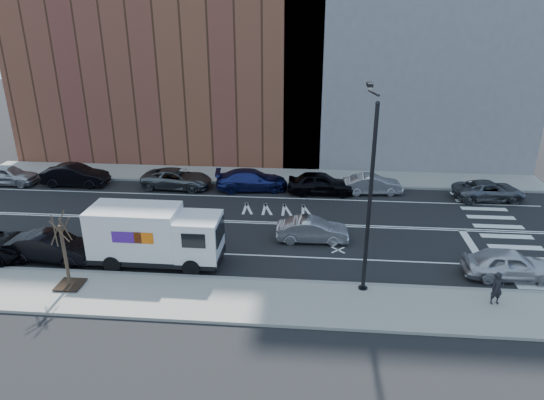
% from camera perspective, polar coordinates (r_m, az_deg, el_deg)
% --- Properties ---
extents(ground, '(120.00, 120.00, 0.00)m').
position_cam_1_polar(ground, '(30.64, -3.75, -2.59)').
color(ground, black).
rests_on(ground, ground).
extents(sidewalk_near, '(44.00, 3.60, 0.15)m').
position_cam_1_polar(sidewalk_near, '(23.01, -7.04, -11.47)').
color(sidewalk_near, gray).
rests_on(sidewalk_near, ground).
extents(sidewalk_far, '(44.00, 3.60, 0.15)m').
position_cam_1_polar(sidewalk_far, '(38.72, -1.84, 2.88)').
color(sidewalk_far, gray).
rests_on(sidewalk_far, ground).
extents(curb_near, '(44.00, 0.25, 0.17)m').
position_cam_1_polar(curb_near, '(24.49, -6.19, -9.16)').
color(curb_near, gray).
rests_on(curb_near, ground).
extents(curb_far, '(44.00, 0.25, 0.17)m').
position_cam_1_polar(curb_far, '(37.03, -2.16, 2.00)').
color(curb_far, gray).
rests_on(curb_far, ground).
extents(crosswalk, '(3.00, 14.00, 0.01)m').
position_cam_1_polar(crosswalk, '(32.46, 25.47, -3.34)').
color(crosswalk, white).
rests_on(crosswalk, ground).
extents(road_markings, '(40.00, 8.60, 0.01)m').
position_cam_1_polar(road_markings, '(30.64, -3.75, -2.58)').
color(road_markings, white).
rests_on(road_markings, ground).
extents(bldg_brick, '(26.00, 10.00, 22.00)m').
position_cam_1_polar(bldg_brick, '(44.94, -11.73, 19.32)').
color(bldg_brick, brown).
rests_on(bldg_brick, ground).
extents(bldg_concrete, '(20.00, 10.00, 26.00)m').
position_cam_1_polar(bldg_concrete, '(43.82, 16.09, 21.53)').
color(bldg_concrete, slate).
rests_on(bldg_concrete, ground).
extents(streetlight, '(0.44, 4.02, 9.34)m').
position_cam_1_polar(streetlight, '(22.14, 11.39, 1.41)').
color(streetlight, black).
rests_on(streetlight, ground).
extents(street_tree, '(1.20, 1.20, 3.75)m').
position_cam_1_polar(street_tree, '(24.95, -23.06, -6.73)').
color(street_tree, black).
rests_on(street_tree, ground).
extents(fedex_van, '(6.88, 2.50, 3.13)m').
position_cam_1_polar(fedex_van, '(25.83, -13.64, -4.03)').
color(fedex_van, black).
rests_on(fedex_van, ground).
extents(far_parked_a, '(4.43, 1.79, 1.51)m').
position_cam_1_polar(far_parked_a, '(41.89, -28.66, 2.61)').
color(far_parked_a, '#A9AAAE').
rests_on(far_parked_a, ground).
extents(far_parked_b, '(4.86, 1.70, 1.60)m').
position_cam_1_polar(far_parked_b, '(39.43, -22.13, 2.70)').
color(far_parked_b, black).
rests_on(far_parked_b, ground).
extents(far_parked_c, '(5.29, 2.70, 1.43)m').
position_cam_1_polar(far_parked_c, '(36.77, -11.12, 2.48)').
color(far_parked_c, '#55595D').
rests_on(far_parked_c, ground).
extents(far_parked_d, '(5.50, 2.83, 1.53)m').
position_cam_1_polar(far_parked_d, '(35.70, -2.41, 2.38)').
color(far_parked_d, navy).
rests_on(far_parked_d, ground).
extents(far_parked_e, '(4.77, 2.03, 1.61)m').
position_cam_1_polar(far_parked_e, '(35.08, 5.75, 2.00)').
color(far_parked_e, black).
rests_on(far_parked_e, ground).
extents(far_parked_f, '(4.34, 1.91, 1.38)m').
position_cam_1_polar(far_parked_f, '(35.73, 11.74, 1.82)').
color(far_parked_f, '#ADADB2').
rests_on(far_parked_f, ground).
extents(far_parked_g, '(4.99, 2.63, 1.34)m').
position_cam_1_polar(far_parked_g, '(37.11, 24.17, 1.02)').
color(far_parked_g, '#55585D').
rests_on(far_parked_g, ground).
extents(driving_sedan, '(4.18, 1.57, 1.36)m').
position_cam_1_polar(driving_sedan, '(27.99, 4.75, -3.54)').
color(driving_sedan, '#99999D').
rests_on(driving_sedan, ground).
extents(near_parked_rear_a, '(4.78, 1.92, 1.55)m').
position_cam_1_polar(near_parked_rear_a, '(28.30, -24.44, -5.07)').
color(near_parked_rear_a, black).
rests_on(near_parked_rear_a, ground).
extents(near_parked_front, '(4.45, 1.83, 1.51)m').
position_cam_1_polar(near_parked_front, '(26.94, 26.12, -6.79)').
color(near_parked_front, silver).
rests_on(near_parked_front, ground).
extents(pedestrian, '(0.63, 0.47, 1.56)m').
position_cam_1_polar(pedestrian, '(24.18, 24.98, -9.42)').
color(pedestrian, black).
rests_on(pedestrian, sidewalk_near).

